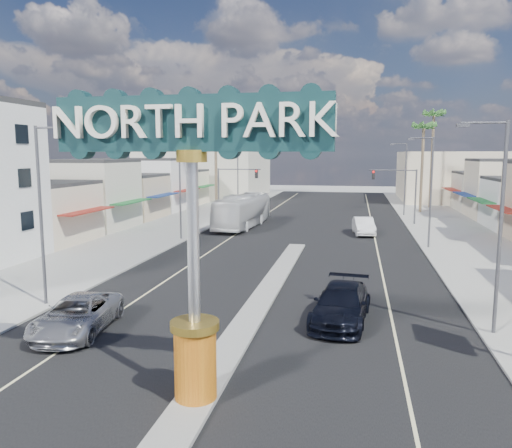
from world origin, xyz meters
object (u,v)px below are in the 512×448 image
at_px(streetlight_r_near, 497,217).
at_px(palm_left_far, 215,123).
at_px(suv_right, 341,304).
at_px(streetlight_l_mid, 182,183).
at_px(traffic_signal_left, 234,183).
at_px(streetlight_r_far, 404,175).
at_px(streetlight_l_near, 43,207).
at_px(city_bus, 243,211).
at_px(palm_right_far, 434,119).
at_px(gateway_sign, 193,213).
at_px(traffic_signal_right, 398,185).
at_px(palm_right_mid, 424,131).
at_px(streetlight_l_far, 239,174).
at_px(streetlight_r_mid, 429,186).
at_px(car_parked_right, 364,226).
at_px(suv_left, 77,315).

bearing_deg(streetlight_r_near, palm_left_far, 120.36).
bearing_deg(suv_right, palm_left_far, 119.43).
bearing_deg(suv_right, streetlight_l_mid, 132.74).
xyz_separation_m(streetlight_l_mid, streetlight_r_near, (20.87, -20.00, 0.00)).
bearing_deg(traffic_signal_left, streetlight_r_far, 22.20).
bearing_deg(streetlight_l_mid, streetlight_l_near, -90.00).
height_order(streetlight_l_near, city_bus, streetlight_l_near).
bearing_deg(palm_right_far, gateway_sign, -104.03).
distance_m(traffic_signal_right, palm_right_mid, 14.10).
relative_size(streetlight_l_near, streetlight_r_far, 1.00).
relative_size(gateway_sign, streetlight_l_far, 1.02).
distance_m(streetlight_l_near, palm_left_far, 40.59).
distance_m(streetlight_r_mid, palm_right_mid, 26.71).
height_order(streetlight_r_far, car_parked_right, streetlight_r_far).
bearing_deg(streetlight_r_far, streetlight_r_mid, -90.00).
height_order(streetlight_l_mid, streetlight_r_mid, same).
distance_m(suv_right, city_bus, 30.45).
relative_size(gateway_sign, car_parked_right, 1.83).
xyz_separation_m(traffic_signal_right, suv_left, (-16.13, -37.13, -3.51)).
bearing_deg(palm_left_far, suv_right, -66.51).
height_order(gateway_sign, suv_left, gateway_sign).
xyz_separation_m(streetlight_l_far, streetlight_r_near, (20.87, -42.00, 0.00)).
relative_size(palm_right_far, city_bus, 1.15).
bearing_deg(streetlight_r_near, streetlight_l_near, 180.00).
bearing_deg(streetlight_r_near, city_bus, 121.06).
distance_m(traffic_signal_right, streetlight_r_mid, 14.07).
bearing_deg(streetlight_r_far, streetlight_l_near, -116.42).
bearing_deg(streetlight_l_far, palm_right_mid, 9.69).
height_order(traffic_signal_right, car_parked_right, traffic_signal_right).
relative_size(traffic_signal_left, palm_right_mid, 0.50).
relative_size(suv_left, suv_right, 0.96).
height_order(streetlight_l_far, palm_right_mid, palm_right_mid).
xyz_separation_m(palm_right_mid, suv_left, (-19.94, -49.13, -9.83)).
bearing_deg(car_parked_right, city_bus, 162.13).
distance_m(palm_right_mid, city_bus, 27.77).
xyz_separation_m(palm_right_mid, suv_right, (-8.82, -45.53, -9.76)).
bearing_deg(gateway_sign, streetlight_l_far, 101.78).
xyz_separation_m(traffic_signal_left, city_bus, (2.27, -5.18, -2.56)).
relative_size(palm_left_far, palm_right_mid, 1.08).
height_order(streetlight_l_far, car_parked_right, streetlight_l_far).
bearing_deg(suv_left, car_parked_right, 59.72).
bearing_deg(car_parked_right, suv_right, -99.24).
bearing_deg(gateway_sign, palm_left_far, 105.15).
relative_size(streetlight_l_far, city_bus, 0.73).
distance_m(streetlight_l_mid, car_parked_right, 17.64).
xyz_separation_m(traffic_signal_left, streetlight_r_far, (19.62, 8.01, 0.79)).
bearing_deg(palm_left_far, streetlight_r_mid, -40.48).
height_order(streetlight_l_near, streetlight_r_mid, same).
distance_m(streetlight_l_near, streetlight_l_far, 42.00).
distance_m(streetlight_l_far, suv_left, 45.47).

